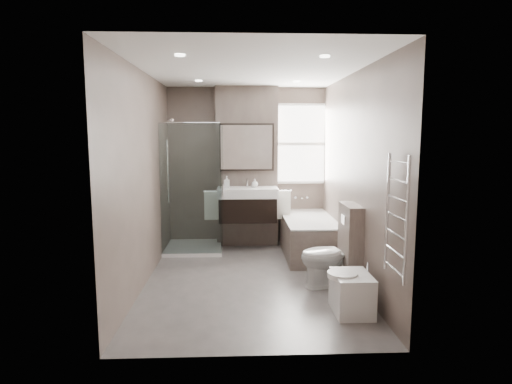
{
  "coord_description": "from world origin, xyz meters",
  "views": [
    {
      "loc": [
        -0.15,
        -5.26,
        1.85
      ],
      "look_at": [
        0.08,
        0.15,
        1.11
      ],
      "focal_mm": 30.0,
      "sensor_mm": 36.0,
      "label": 1
    }
  ],
  "objects": [
    {
      "name": "bidet",
      "position": [
        1.01,
        -1.07,
        0.22
      ],
      "size": [
        0.44,
        0.52,
        0.54
      ],
      "color": "white",
      "rests_on": "ground"
    },
    {
      "name": "vanity_pier",
      "position": [
        0.0,
        1.77,
        1.3
      ],
      "size": [
        1.0,
        0.25,
        2.6
      ],
      "primitive_type": "cube",
      "color": "#5E514A",
      "rests_on": "ground"
    },
    {
      "name": "shower_enclosure",
      "position": [
        -0.75,
        1.35,
        0.49
      ],
      "size": [
        0.9,
        0.9,
        2.0
      ],
      "color": "white",
      "rests_on": "ground"
    },
    {
      "name": "room",
      "position": [
        0.0,
        0.0,
        1.3
      ],
      "size": [
        2.7,
        3.9,
        2.7
      ],
      "color": "#595451",
      "rests_on": "ground"
    },
    {
      "name": "toilet",
      "position": [
        0.97,
        -0.28,
        0.38
      ],
      "size": [
        0.82,
        0.57,
        0.76
      ],
      "primitive_type": "imported",
      "rotation": [
        0.0,
        0.0,
        -1.36
      ],
      "color": "white",
      "rests_on": "ground"
    },
    {
      "name": "vanity",
      "position": [
        0.0,
        1.43,
        0.74
      ],
      "size": [
        0.95,
        0.47,
        0.66
      ],
      "color": "black",
      "rests_on": "vanity_pier"
    },
    {
      "name": "soap_bottle_a",
      "position": [
        -0.33,
        1.42,
        1.09
      ],
      "size": [
        0.08,
        0.09,
        0.19
      ],
      "primitive_type": "imported",
      "color": "white",
      "rests_on": "vanity"
    },
    {
      "name": "window",
      "position": [
        0.9,
        1.88,
        1.68
      ],
      "size": [
        0.98,
        0.06,
        1.33
      ],
      "color": "white",
      "rests_on": "room"
    },
    {
      "name": "soap_bottle_b",
      "position": [
        0.12,
        1.51,
        1.07
      ],
      "size": [
        0.1,
        0.1,
        0.13
      ],
      "primitive_type": "imported",
      "color": "white",
      "rests_on": "vanity"
    },
    {
      "name": "towel_left",
      "position": [
        -0.56,
        1.4,
        0.72
      ],
      "size": [
        0.24,
        0.06,
        0.44
      ],
      "primitive_type": "cube",
      "color": "silver",
      "rests_on": "vanity_pier"
    },
    {
      "name": "cistern_box",
      "position": [
        1.21,
        -0.25,
        0.5
      ],
      "size": [
        0.19,
        0.55,
        1.0
      ],
      "color": "#5E514A",
      "rests_on": "ground"
    },
    {
      "name": "bathtub",
      "position": [
        0.92,
        1.1,
        0.32
      ],
      "size": [
        0.75,
        1.6,
        0.57
      ],
      "color": "#5E514A",
      "rests_on": "ground"
    },
    {
      "name": "mirror_cabinet",
      "position": [
        0.0,
        1.61,
        1.63
      ],
      "size": [
        0.86,
        0.08,
        0.76
      ],
      "color": "black",
      "rests_on": "vanity_pier"
    },
    {
      "name": "towel_radiator",
      "position": [
        1.25,
        -1.6,
        1.12
      ],
      "size": [
        0.03,
        0.49,
        1.1
      ],
      "color": "silver",
      "rests_on": "room"
    },
    {
      "name": "towel_right",
      "position": [
        0.56,
        1.4,
        0.72
      ],
      "size": [
        0.24,
        0.06,
        0.44
      ],
      "primitive_type": "cube",
      "color": "silver",
      "rests_on": "vanity_pier"
    }
  ]
}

